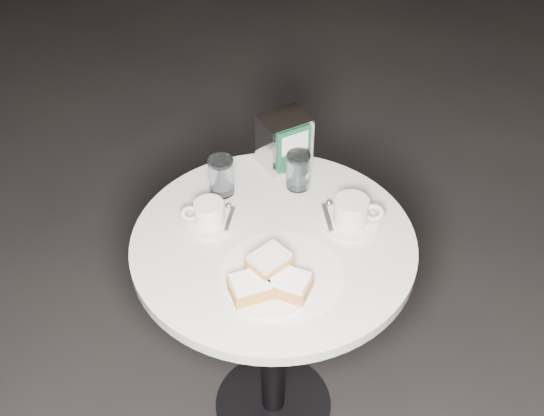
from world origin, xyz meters
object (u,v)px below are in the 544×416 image
Objects in this scene: beignet_plate at (269,281)px; napkin_dispenser at (284,141)px; coffee_cup_left at (209,215)px; coffee_cup_right at (351,214)px; cafe_table at (273,293)px; water_glass_right at (298,171)px; water_glass_left at (221,177)px.

napkin_dispenser reaches higher than beignet_plate.
coffee_cup_left is 0.76× the size of coffee_cup_right.
cafe_table is 0.41m from napkin_dispenser.
water_glass_left is at bearing 176.49° from water_glass_right.
coffee_cup_right reaches higher than coffee_cup_left.
water_glass_left reaches higher than coffee_cup_left.
water_glass_left is at bearing 116.53° from cafe_table.
water_glass_left is at bearing 99.67° from beignet_plate.
coffee_cup_right is 1.81× the size of water_glass_right.
cafe_table is 3.75× the size of beignet_plate.
napkin_dispenser is (0.12, 0.46, 0.04)m from beignet_plate.
coffee_cup_left is 0.13m from water_glass_left.
coffee_cup_right is at bearing -5.19° from coffee_cup_left.
water_glass_right is (-0.10, 0.17, 0.02)m from coffee_cup_right.
coffee_cup_left is 1.38× the size of water_glass_right.
coffee_cup_left is 1.33× the size of water_glass_left.
beignet_plate is 1.41× the size of coffee_cup_left.
coffee_cup_right reaches higher than cafe_table.
napkin_dispenser reaches higher than cafe_table.
water_glass_left is (-0.30, 0.18, 0.02)m from coffee_cup_right.
cafe_table is 4.02× the size of coffee_cup_right.
beignet_plate is at bearing -61.01° from coffee_cup_left.
cafe_table is 0.34m from water_glass_left.
water_glass_right is at bearing 61.98° from cafe_table.
coffee_cup_left reaches higher than cafe_table.
beignet_plate is 1.07× the size of coffee_cup_right.
coffee_cup_left is at bearing -172.52° from coffee_cup_right.
napkin_dispenser is (0.18, 0.09, 0.02)m from water_glass_left.
napkin_dispenser reaches higher than coffee_cup_left.
napkin_dispenser is at bearing 74.11° from cafe_table.
water_glass_right is (0.10, 0.19, 0.25)m from cafe_table.
cafe_table is 0.28m from beignet_plate.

